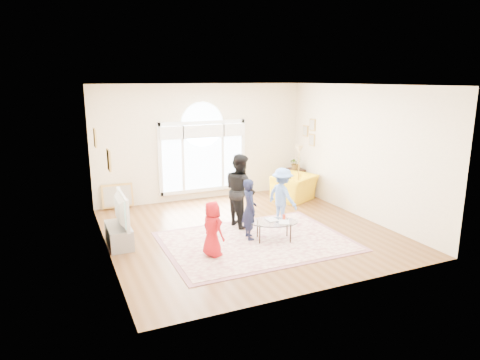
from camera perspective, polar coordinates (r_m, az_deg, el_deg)
name	(u,v)px	position (r m, az deg, el deg)	size (l,w,h in m)	color
ground	(247,231)	(9.66, 0.96, -6.79)	(6.00, 6.00, 0.00)	#593515
room_shell	(205,144)	(11.83, -4.75, 4.77)	(6.00, 6.00, 6.00)	beige
area_rug	(256,241)	(9.04, 2.16, -8.16)	(3.60, 2.60, 0.02)	beige
rug_border	(256,241)	(9.04, 2.16, -8.19)	(3.80, 2.80, 0.01)	#925C65
tv_console	(119,235)	(9.14, -15.84, -7.11)	(0.45, 1.00, 0.42)	gray
television	(118,210)	(8.97, -16.02, -3.83)	(0.18, 1.17, 0.67)	black
coffee_table	(274,223)	(8.99, 4.54, -5.67)	(1.16, 0.94, 0.54)	silver
armchair	(294,188)	(12.02, 7.27, -1.04)	(1.11, 0.97, 0.72)	#E5B00E
side_cabinet	(296,180)	(12.97, 7.41, -0.01)	(0.40, 0.50, 0.70)	black
floor_lamp	(299,153)	(12.16, 7.88, 3.56)	(0.25, 0.25, 1.51)	black
plant_pedestal	(295,181)	(12.86, 7.32, -0.13)	(0.20, 0.20, 0.70)	white
potted_plant	(295,163)	(12.74, 7.39, 2.24)	(0.35, 0.30, 0.39)	#33722D
leaning_picture	(118,209)	(11.70, -15.92, -3.69)	(0.80, 0.05, 0.62)	tan
child_red	(213,229)	(8.15, -3.68, -6.53)	(0.53, 0.34, 1.07)	#AC1017
child_navy	(249,209)	(8.97, 1.27, -3.89)	(0.47, 0.31, 1.29)	#151A35
child_black	(240,190)	(9.73, 0.03, -1.35)	(0.81, 0.63, 1.67)	black
child_blue	(282,196)	(9.93, 5.67, -2.14)	(0.86, 0.49, 1.32)	#5E84C8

